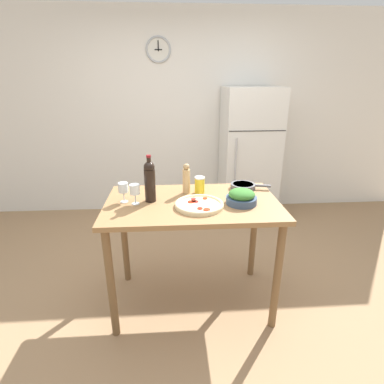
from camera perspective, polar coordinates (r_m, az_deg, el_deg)
ground_plane at (r=2.72m, az=0.06°, el=-19.77°), size 14.00×14.00×0.00m
wall_back at (r=4.11m, az=-1.96°, el=14.25°), size 6.40×0.08×2.60m
refrigerator at (r=3.95m, az=10.70°, el=6.81°), size 0.68×0.67×1.68m
prep_counter at (r=2.29m, az=0.07°, el=-4.66°), size 1.29×0.77×0.91m
wine_bottle at (r=2.21m, az=-8.04°, el=2.21°), size 0.08×0.08×0.35m
wine_glass_near at (r=2.19m, az=-10.85°, el=0.31°), size 0.07×0.07×0.15m
wine_glass_far at (r=2.25m, az=-12.98°, el=0.70°), size 0.07×0.07×0.15m
pepper_mill at (r=2.37m, az=-1.09°, el=2.48°), size 0.06×0.06×0.24m
salad_bowl at (r=2.21m, az=9.42°, el=-0.97°), size 0.23×0.23×0.11m
homemade_pizza at (r=2.14m, az=1.38°, el=-2.41°), size 0.35×0.35×0.03m
salt_canister at (r=2.38m, az=1.47°, el=1.36°), size 0.08×0.08×0.13m
cast_iron_skillet at (r=2.53m, az=9.74°, el=1.14°), size 0.33×0.21×0.04m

